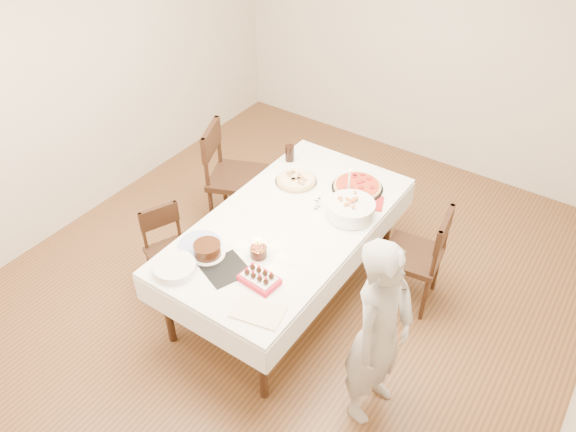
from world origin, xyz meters
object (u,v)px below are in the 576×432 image
Objects in this scene: dining_table at (288,257)px; taper_candle at (349,183)px; pizza_white at (296,180)px; birthday_cake at (258,248)px; person at (379,335)px; pizza_pepperoni at (357,186)px; layer_cake at (207,250)px; chair_left_dessert at (172,254)px; chair_right_savory at (412,255)px; strawberry_box at (259,279)px; chair_left_savory at (237,178)px; cola_glass at (290,153)px; pasta_bowl at (351,209)px.

dining_table is 0.78m from taper_candle.
birthday_cake is (0.28, -0.90, 0.06)m from pizza_white.
person reaches higher than taper_candle.
pizza_pepperoni is 1.40m from layer_cake.
chair_right_savory is at bearing -124.92° from chair_left_dessert.
chair_left_savory is at bearing 134.42° from strawberry_box.
birthday_cake is at bearing -65.79° from cola_glass.
chair_right_savory reaches higher than dining_table.
layer_cake is at bearing 96.66° from chair_left_savory.
birthday_cake is (-0.18, -0.97, -0.06)m from taper_candle.
chair_left_savory is 3.95× the size of strawberry_box.
chair_left_savory is (-1.75, -0.01, 0.05)m from chair_right_savory.
cola_glass is 1.10× the size of birthday_cake.
chair_left_dessert is at bearing 93.97° from person.
pasta_bowl reaches higher than chair_left_dessert.
strawberry_box is (-0.02, -1.32, 0.01)m from pizza_pepperoni.
pizza_white is at bearing 117.12° from dining_table.
pasta_bowl reaches higher than dining_table.
person is at bearing -38.08° from pizza_white.
taper_candle reaches higher than pasta_bowl.
cola_glass reaches higher than pizza_pepperoni.
chair_left_savory is at bearing 177.76° from pizza_white.
pizza_pepperoni is at bearing 80.77° from birthday_cake.
layer_cake is 0.47m from strawberry_box.
layer_cake is (0.21, -1.35, -0.02)m from cola_glass.
person is 1.67m from pizza_white.
taper_candle is (-0.63, 0.03, 0.43)m from chair_right_savory.
pizza_pepperoni is (-0.85, 1.25, 0.04)m from person.
cola_glass is (-0.47, 0.71, 0.45)m from dining_table.
birthday_cake is at bearing -99.23° from pizza_pepperoni.
pasta_bowl is (0.36, 0.34, 0.44)m from dining_table.
chair_left_savory reaches higher than chair_right_savory.
chair_left_savory is 0.71× the size of person.
person is 5.08× the size of taper_candle.
chair_left_dessert is at bearing -174.68° from birthday_cake.
pizza_pepperoni is (1.13, 0.19, 0.26)m from chair_left_savory.
taper_candle reaches higher than chair_left_dessert.
layer_cake is at bearing -110.38° from pizza_pepperoni.
birthday_cake is (-0.31, -0.77, 0.01)m from pasta_bowl.
cola_glass is 1.36m from layer_cake.
pizza_white is at bearing 173.86° from chair_right_savory.
chair_left_dessert is 2.09× the size of pasta_bowl.
strawberry_box is (-0.02, -1.17, -0.11)m from taper_candle.
chair_left_dessert is 5.22× the size of cola_glass.
pasta_bowl reaches higher than layer_cake.
chair_left_dessert is at bearing -156.27° from chair_right_savory.
chair_right_savory is at bearing 18.77° from pasta_bowl.
pizza_pepperoni is at bearing 39.81° from person.
strawberry_box is (-0.87, -0.07, 0.05)m from person.
chair_left_savory is 1.34× the size of chair_left_dessert.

